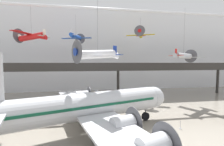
{
  "coord_description": "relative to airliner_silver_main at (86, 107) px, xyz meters",
  "views": [
    {
      "loc": [
        -7.73,
        -16.62,
        9.09
      ],
      "look_at": [
        -3.85,
        8.16,
        7.31
      ],
      "focal_mm": 24.0,
      "sensor_mm": 36.0,
      "label": 1
    }
  ],
  "objects": [
    {
      "name": "ground_plane",
      "position": [
        8.14,
        -2.25,
        -3.51
      ],
      "size": [
        260.0,
        260.0,
        0.0
      ],
      "primitive_type": "plane",
      "color": "gray"
    },
    {
      "name": "mezzanine_walkway",
      "position": [
        8.14,
        19.03,
        3.86
      ],
      "size": [
        110.0,
        3.2,
        9.0
      ],
      "color": "#2D2B28",
      "rests_on": "ground"
    },
    {
      "name": "airliner_silver_main",
      "position": [
        0.0,
        0.0,
        0.0
      ],
      "size": [
        25.34,
        29.49,
        10.0
      ],
      "rotation": [
        0.0,
        0.0,
        0.31
      ],
      "color": "silver",
      "rests_on": "ground"
    },
    {
      "name": "suspended_plane_blue_trainer",
      "position": [
        -2.66,
        20.51,
        12.04
      ],
      "size": [
        7.75,
        6.56,
        7.0
      ],
      "rotation": [
        0.0,
        0.0,
        1.26
      ],
      "color": "#1E4CAD"
    },
    {
      "name": "ceiling_truss_beam",
      "position": [
        8.14,
        16.41,
        17.93
      ],
      "size": [
        120.0,
        0.6,
        0.6
      ],
      "color": "silver"
    },
    {
      "name": "suspended_plane_white_twin",
      "position": [
        1.7,
        2.26,
        6.69
      ],
      "size": [
        7.27,
        8.13,
        11.96
      ],
      "rotation": [
        0.0,
        0.0,
        3.65
      ],
      "color": "silver"
    },
    {
      "name": "suspended_plane_red_highwing",
      "position": [
        -11.61,
        15.92,
        11.1
      ],
      "size": [
        7.42,
        8.57,
        7.73
      ],
      "rotation": [
        0.0,
        0.0,
        2.75
      ],
      "color": "red"
    },
    {
      "name": "hangar_back_wall",
      "position": [
        8.14,
        31.34,
        9.78
      ],
      "size": [
        140.0,
        3.0,
        26.58
      ],
      "color": "silver",
      "rests_on": "ground"
    },
    {
      "name": "suspended_plane_silver_racer",
      "position": [
        21.19,
        11.53,
        7.01
      ],
      "size": [
        7.28,
        8.18,
        11.84
      ],
      "rotation": [
        0.0,
        0.0,
        0.49
      ],
      "color": "silver"
    },
    {
      "name": "suspended_plane_yellow_lowwing",
      "position": [
        14.41,
        20.75,
        13.26
      ],
      "size": [
        7.46,
        6.48,
        5.37
      ],
      "rotation": [
        0.0,
        0.0,
        4.31
      ],
      "color": "yellow"
    },
    {
      "name": "stanchion_barrier",
      "position": [
        12.8,
        -0.55,
        -3.18
      ],
      "size": [
        0.36,
        0.36,
        1.08
      ],
      "color": "#B2B5BA",
      "rests_on": "ground"
    }
  ]
}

